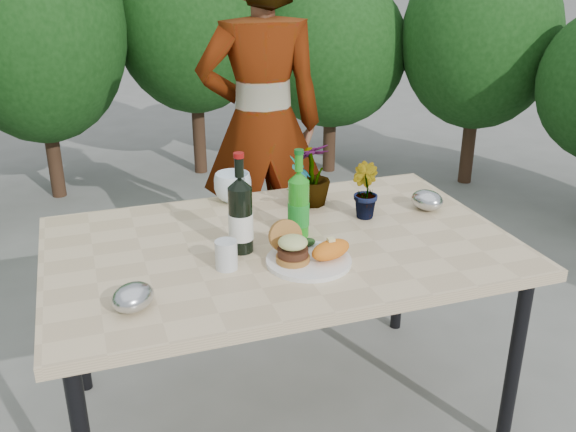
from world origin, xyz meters
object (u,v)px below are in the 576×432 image
object	(u,v)px
dinner_plate	(309,261)
wine_bottle	(241,216)
person	(262,126)
patio_table	(281,257)

from	to	relation	value
dinner_plate	wine_bottle	bearing A→B (deg)	139.05
wine_bottle	person	xyz separation A→B (m)	(0.40, 1.10, -0.00)
dinner_plate	wine_bottle	size ratio (longest dim) A/B	0.81
patio_table	person	size ratio (longest dim) A/B	0.92
dinner_plate	wine_bottle	distance (m)	0.27
wine_bottle	person	world-z (taller)	person
person	wine_bottle	bearing A→B (deg)	76.66
dinner_plate	person	distance (m)	1.28
dinner_plate	wine_bottle	xyz separation A→B (m)	(-0.18, 0.16, 0.12)
wine_bottle	person	size ratio (longest dim) A/B	0.20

